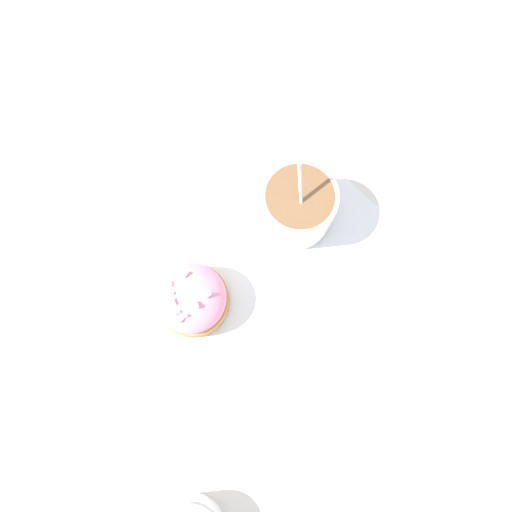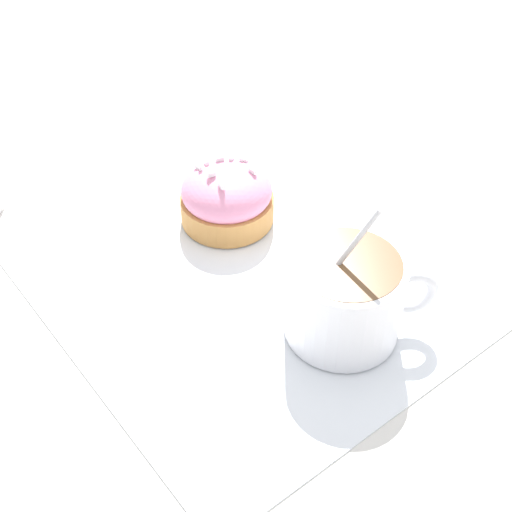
% 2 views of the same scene
% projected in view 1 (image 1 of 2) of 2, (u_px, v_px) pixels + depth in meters
% --- Properties ---
extents(ground_plane, '(3.00, 3.00, 0.00)m').
position_uv_depth(ground_plane, '(253.00, 267.00, 0.60)').
color(ground_plane, silver).
extents(paper_napkin, '(0.35, 0.35, 0.00)m').
position_uv_depth(paper_napkin, '(253.00, 267.00, 0.60)').
color(paper_napkin, white).
rests_on(paper_napkin, ground_plane).
extents(coffee_cup, '(0.09, 0.11, 0.12)m').
position_uv_depth(coffee_cup, '(297.00, 204.00, 0.58)').
color(coffee_cup, white).
rests_on(coffee_cup, paper_napkin).
extents(frosted_pastry, '(0.08, 0.08, 0.06)m').
position_uv_depth(frosted_pastry, '(192.00, 299.00, 0.56)').
color(frosted_pastry, '#C18442').
rests_on(frosted_pastry, paper_napkin).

